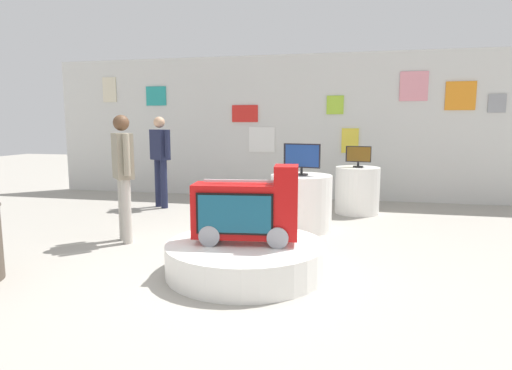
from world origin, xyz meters
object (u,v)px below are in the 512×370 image
at_px(display_pedestal_center_rear, 301,202).
at_px(tv_on_center_rear, 302,157).
at_px(main_display_pedestal, 246,258).
at_px(novelty_firetruck_tv, 247,212).
at_px(display_pedestal_left_rear, 357,190).
at_px(shopper_browsing_near_truck, 160,155).
at_px(shopper_browsing_rear, 123,169).
at_px(tv_on_left_rear, 358,156).

xyz_separation_m(display_pedestal_center_rear, tv_on_center_rear, (0.00, -0.00, 0.65)).
distance_m(main_display_pedestal, tv_on_center_rear, 2.20).
relative_size(novelty_firetruck_tv, display_pedestal_left_rear, 1.37).
height_order(novelty_firetruck_tv, shopper_browsing_near_truck, shopper_browsing_near_truck).
relative_size(display_pedestal_center_rear, shopper_browsing_near_truck, 0.54).
distance_m(main_display_pedestal, shopper_browsing_rear, 2.14).
distance_m(shopper_browsing_near_truck, shopper_browsing_rear, 2.32).
height_order(display_pedestal_center_rear, shopper_browsing_near_truck, shopper_browsing_near_truck).
xyz_separation_m(main_display_pedestal, shopper_browsing_rear, (-1.81, 0.82, 0.80)).
bearing_deg(display_pedestal_left_rear, tv_on_center_rear, -120.94).
bearing_deg(tv_on_left_rear, display_pedestal_left_rear, 98.05).
distance_m(tv_on_left_rear, display_pedestal_center_rear, 1.67).
distance_m(display_pedestal_left_rear, tv_on_center_rear, 1.70).
bearing_deg(shopper_browsing_rear, display_pedestal_left_rear, 40.33).
height_order(display_pedestal_center_rear, shopper_browsing_rear, shopper_browsing_rear).
xyz_separation_m(main_display_pedestal, shopper_browsing_near_truck, (-2.35, 3.08, 0.81)).
xyz_separation_m(tv_on_left_rear, tv_on_center_rear, (-0.81, -1.34, 0.06)).
relative_size(display_pedestal_center_rear, shopper_browsing_rear, 0.54).
xyz_separation_m(main_display_pedestal, display_pedestal_left_rear, (1.15, 3.33, 0.24)).
relative_size(display_pedestal_left_rear, tv_on_center_rear, 1.47).
bearing_deg(tv_on_center_rear, display_pedestal_center_rear, 103.74).
relative_size(shopper_browsing_near_truck, shopper_browsing_rear, 1.01).
bearing_deg(tv_on_center_rear, tv_on_left_rear, 58.97).
bearing_deg(display_pedestal_center_rear, main_display_pedestal, -99.65).
relative_size(novelty_firetruck_tv, display_pedestal_center_rear, 1.23).
distance_m(tv_on_left_rear, tv_on_center_rear, 1.57).
distance_m(display_pedestal_center_rear, tv_on_center_rear, 0.65).
bearing_deg(display_pedestal_center_rear, display_pedestal_left_rear, 58.95).
distance_m(main_display_pedestal, tv_on_left_rear, 3.61).
bearing_deg(shopper_browsing_near_truck, shopper_browsing_rear, -76.58).
relative_size(tv_on_left_rear, tv_on_center_rear, 0.79).
bearing_deg(main_display_pedestal, shopper_browsing_rear, 155.59).
bearing_deg(shopper_browsing_near_truck, display_pedestal_center_rear, -22.10).
distance_m(display_pedestal_center_rear, shopper_browsing_rear, 2.51).
relative_size(display_pedestal_left_rear, shopper_browsing_near_truck, 0.48).
bearing_deg(tv_on_left_rear, main_display_pedestal, -109.01).
bearing_deg(novelty_firetruck_tv, display_pedestal_center_rear, 80.98).
distance_m(main_display_pedestal, novelty_firetruck_tv, 0.49).
xyz_separation_m(tv_on_left_rear, display_pedestal_center_rear, (-0.81, -1.34, -0.59)).
bearing_deg(tv_on_center_rear, shopper_browsing_rear, -151.55).
bearing_deg(tv_on_center_rear, novelty_firetruck_tv, -99.07).
distance_m(novelty_firetruck_tv, shopper_browsing_rear, 2.03).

